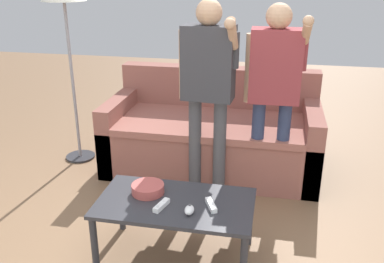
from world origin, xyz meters
name	(u,v)px	position (x,y,z in m)	size (l,w,h in m)	color
ground_plane	(189,259)	(0.00, 0.00, 0.00)	(12.00, 12.00, 0.00)	brown
couch	(213,135)	(-0.07, 1.41, 0.30)	(1.89, 0.95, 0.87)	brown
coffee_table	(175,209)	(-0.09, 0.01, 0.36)	(0.97, 0.54, 0.42)	#2D2D33
snack_bowl	(148,189)	(-0.29, 0.08, 0.45)	(0.21, 0.21, 0.06)	#B24C47
game_remote_nunchuk	(189,210)	(0.02, -0.11, 0.44)	(0.06, 0.09, 0.05)	white
player_center	(208,78)	(-0.03, 0.88, 0.98)	(0.46, 0.38, 1.56)	#47474C
player_right	(274,81)	(0.46, 0.96, 0.96)	(0.46, 0.31, 1.53)	#2D3856
game_remote_wand_near	(161,205)	(-0.16, -0.08, 0.43)	(0.07, 0.15, 0.03)	white
game_remote_wand_far	(211,205)	(0.14, -0.01, 0.43)	(0.09, 0.15, 0.03)	white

